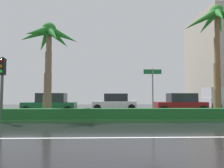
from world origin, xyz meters
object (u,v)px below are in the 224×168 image
object	(u,v)px
palm_tree_mid_left	(49,44)
car_in_traffic_third	(180,103)
palm_tree_centre_left	(217,27)
car_in_traffic_leading	(51,104)
traffic_signal_median_left	(2,76)
street_name_sign	(153,86)
car_in_traffic_second	(115,102)

from	to	relation	value
palm_tree_mid_left	car_in_traffic_third	world-z (taller)	palm_tree_mid_left
palm_tree_mid_left	car_in_traffic_third	distance (m)	11.96
palm_tree_centre_left	car_in_traffic_leading	bearing A→B (deg)	163.22
palm_tree_centre_left	car_in_traffic_leading	distance (m)	13.93
car_in_traffic_leading	traffic_signal_median_left	bearing A→B (deg)	76.94
street_name_sign	car_in_traffic_second	size ratio (longest dim) A/B	0.70
palm_tree_centre_left	traffic_signal_median_left	bearing A→B (deg)	-172.46
car_in_traffic_second	traffic_signal_median_left	bearing A→B (deg)	52.05
car_in_traffic_third	traffic_signal_median_left	bearing A→B (deg)	25.60
palm_tree_mid_left	car_in_traffic_second	distance (m)	9.47
palm_tree_mid_left	car_in_traffic_second	bearing A→B (deg)	57.36
palm_tree_centre_left	traffic_signal_median_left	xyz separation A→B (m)	(-13.56, -1.80, -3.64)
car_in_traffic_second	street_name_sign	bearing A→B (deg)	103.58
car_in_traffic_second	car_in_traffic_third	distance (m)	6.32
palm_tree_mid_left	car_in_traffic_second	xyz separation A→B (m)	(4.62, 7.21, -4.05)
traffic_signal_median_left	street_name_sign	xyz separation A→B (m)	(8.77, 0.54, -0.53)
traffic_signal_median_left	car_in_traffic_second	size ratio (longest dim) A/B	0.83
palm_tree_centre_left	car_in_traffic_second	bearing A→B (deg)	134.34
traffic_signal_median_left	car_in_traffic_second	distance (m)	11.20
palm_tree_mid_left	palm_tree_centre_left	size ratio (longest dim) A/B	0.81
street_name_sign	car_in_traffic_leading	world-z (taller)	street_name_sign
traffic_signal_median_left	street_name_sign	distance (m)	8.80
street_name_sign	car_in_traffic_leading	xyz separation A→B (m)	(-7.50, 4.96, -1.25)
palm_tree_mid_left	street_name_sign	xyz separation A→B (m)	(6.59, -0.96, -2.79)
traffic_signal_median_left	palm_tree_centre_left	bearing A→B (deg)	7.54
palm_tree_mid_left	car_in_traffic_leading	world-z (taller)	palm_tree_mid_left
traffic_signal_median_left	car_in_traffic_leading	world-z (taller)	traffic_signal_median_left
palm_tree_centre_left	car_in_traffic_second	xyz separation A→B (m)	(-6.76, 6.92, -5.42)
palm_tree_mid_left	car_in_traffic_leading	bearing A→B (deg)	102.72
palm_tree_centre_left	traffic_signal_median_left	distance (m)	14.15
car_in_traffic_leading	car_in_traffic_third	bearing A→B (deg)	-177.50
car_in_traffic_leading	car_in_traffic_third	distance (m)	11.23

